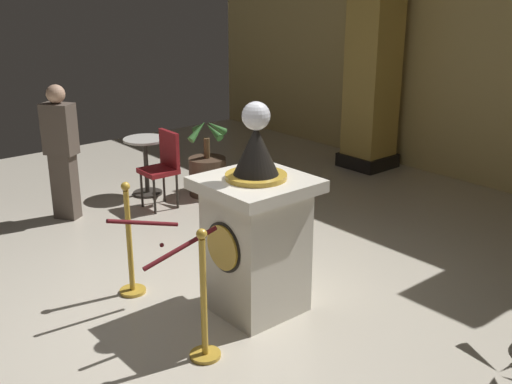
# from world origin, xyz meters

# --- Properties ---
(ground_plane) EXTENTS (11.88, 11.88, 0.00)m
(ground_plane) POSITION_xyz_m (0.00, 0.00, 0.00)
(ground_plane) COLOR beige
(pedestal_clock) EXTENTS (0.85, 0.85, 1.82)m
(pedestal_clock) POSITION_xyz_m (0.29, 0.38, 0.72)
(pedestal_clock) COLOR silver
(pedestal_clock) RESTS_ON ground_plane
(stanchion_near) EXTENTS (0.24, 0.24, 1.07)m
(stanchion_near) POSITION_xyz_m (-0.66, -0.29, 0.38)
(stanchion_near) COLOR gold
(stanchion_near) RESTS_ON ground_plane
(stanchion_far) EXTENTS (0.24, 0.24, 1.05)m
(stanchion_far) POSITION_xyz_m (0.61, -0.39, 0.37)
(stanchion_far) COLOR gold
(stanchion_far) RESTS_ON ground_plane
(velvet_rope) EXTENTS (0.72, 0.70, 0.22)m
(velvet_rope) POSITION_xyz_m (-0.02, -0.34, 0.79)
(velvet_rope) COLOR #591419
(column_left) EXTENTS (0.72, 0.72, 3.52)m
(column_left) POSITION_xyz_m (-1.91, 4.50, 1.75)
(column_left) COLOR black
(column_left) RESTS_ON ground_plane
(potted_palm_left) EXTENTS (0.65, 0.63, 1.04)m
(potted_palm_left) POSITION_xyz_m (-2.43, 1.86, 0.32)
(potted_palm_left) COLOR #4C3828
(potted_palm_left) RESTS_ON ground_plane
(bystander_guest) EXTENTS (0.42, 0.38, 1.60)m
(bystander_guest) POSITION_xyz_m (-2.84, 0.07, 0.85)
(bystander_guest) COLOR brown
(bystander_guest) RESTS_ON ground_plane
(cafe_table) EXTENTS (0.56, 0.56, 0.77)m
(cafe_table) POSITION_xyz_m (-2.96, 1.25, 0.49)
(cafe_table) COLOR #332D28
(cafe_table) RESTS_ON ground_plane
(cafe_chair_red) EXTENTS (0.41, 0.41, 0.96)m
(cafe_chair_red) POSITION_xyz_m (-2.41, 1.18, 0.57)
(cafe_chair_red) COLOR black
(cafe_chair_red) RESTS_ON ground_plane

